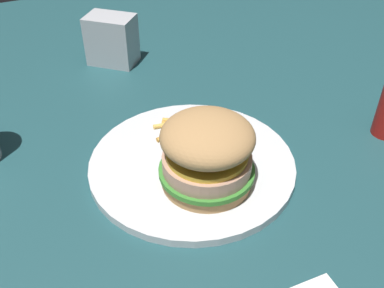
# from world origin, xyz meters

# --- Properties ---
(ground_plane) EXTENTS (1.60, 1.60, 0.00)m
(ground_plane) POSITION_xyz_m (0.00, 0.00, 0.00)
(ground_plane) COLOR #1E474C
(plate) EXTENTS (0.29, 0.29, 0.01)m
(plate) POSITION_xyz_m (-0.01, -0.02, 0.01)
(plate) COLOR silver
(plate) RESTS_ON ground_plane
(sandwich) EXTENTS (0.13, 0.13, 0.10)m
(sandwich) POSITION_xyz_m (0.04, -0.02, 0.06)
(sandwich) COLOR tan
(sandwich) RESTS_ON plate
(fries_pile) EXTENTS (0.10, 0.10, 0.01)m
(fries_pile) POSITION_xyz_m (-0.08, -0.00, 0.02)
(fries_pile) COLOR #E5B251
(fries_pile) RESTS_ON plate
(napkin_dispenser) EXTENTS (0.10, 0.11, 0.09)m
(napkin_dispenser) POSITION_xyz_m (-0.37, -0.03, 0.05)
(napkin_dispenser) COLOR #B7BABF
(napkin_dispenser) RESTS_ON ground_plane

